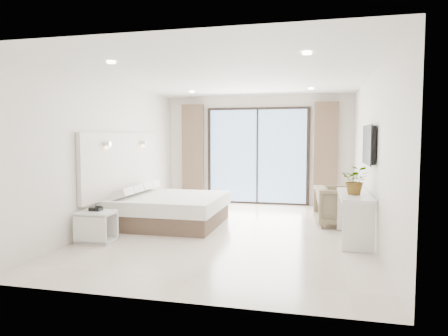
{
  "coord_description": "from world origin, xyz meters",
  "views": [
    {
      "loc": [
        1.43,
        -6.81,
        1.66
      ],
      "look_at": [
        -0.24,
        0.4,
        1.1
      ],
      "focal_mm": 32.0,
      "sensor_mm": 36.0,
      "label": 1
    }
  ],
  "objects_px": {
    "nightstand": "(97,227)",
    "armchair": "(338,204)",
    "bed": "(169,209)",
    "console_desk": "(354,207)"
  },
  "relations": [
    {
      "from": "armchair",
      "to": "console_desk",
      "type": "bearing_deg",
      "value": -177.83
    },
    {
      "from": "nightstand",
      "to": "armchair",
      "type": "xyz_separation_m",
      "value": [
        3.81,
        2.12,
        0.16
      ]
    },
    {
      "from": "bed",
      "to": "armchair",
      "type": "bearing_deg",
      "value": 11.06
    },
    {
      "from": "bed",
      "to": "console_desk",
      "type": "relative_size",
      "value": 1.32
    },
    {
      "from": "bed",
      "to": "armchair",
      "type": "xyz_separation_m",
      "value": [
        3.17,
        0.62,
        0.12
      ]
    },
    {
      "from": "console_desk",
      "to": "armchair",
      "type": "distance_m",
      "value": 1.13
    },
    {
      "from": "bed",
      "to": "console_desk",
      "type": "height_order",
      "value": "console_desk"
    },
    {
      "from": "nightstand",
      "to": "console_desk",
      "type": "distance_m",
      "value": 4.14
    },
    {
      "from": "bed",
      "to": "nightstand",
      "type": "distance_m",
      "value": 1.63
    },
    {
      "from": "nightstand",
      "to": "armchair",
      "type": "relative_size",
      "value": 0.67
    }
  ]
}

